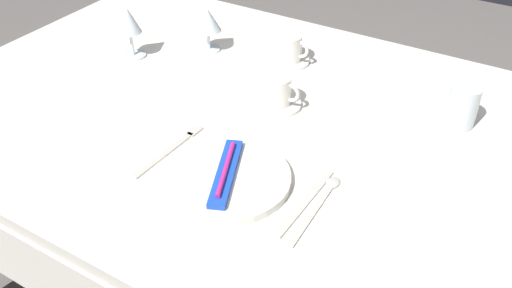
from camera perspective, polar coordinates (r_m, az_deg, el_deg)
dining_table at (r=1.35m, az=2.18°, el=-0.57°), size 1.80×1.11×0.74m
dinner_plate at (r=1.12m, az=-3.15°, el=-3.60°), size 0.27×0.27×0.02m
toothbrush_package at (r=1.11m, az=-3.18°, el=-2.95°), size 0.11×0.21×0.02m
fork_outer at (r=1.22m, az=-8.82°, el=-0.46°), size 0.03×0.22×0.00m
dinner_knife at (r=1.08m, az=5.02°, el=-6.23°), size 0.02×0.22×0.00m
spoon_soup at (r=1.09m, az=6.77°, el=-5.97°), size 0.03×0.22×0.01m
saucer_left at (r=1.36m, az=2.12°, el=4.22°), size 0.13×0.13×0.01m
coffee_cup_left at (r=1.33m, az=2.23°, el=5.70°), size 0.10×0.07×0.07m
saucer_right at (r=1.56m, az=3.20°, el=8.76°), size 0.13×0.13×0.01m
coffee_cup_right at (r=1.54m, az=3.32°, el=10.12°), size 0.11×0.08×0.07m
wine_glass_centre at (r=1.58m, az=-13.23°, el=12.24°), size 0.07×0.07×0.15m
wine_glass_left at (r=1.59m, az=-5.10°, el=12.73°), size 0.08×0.08×0.13m
drink_tumbler at (r=1.35m, az=20.77°, el=3.54°), size 0.07×0.07×0.10m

